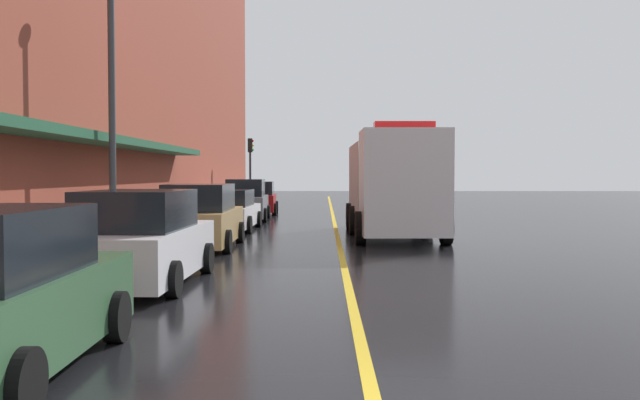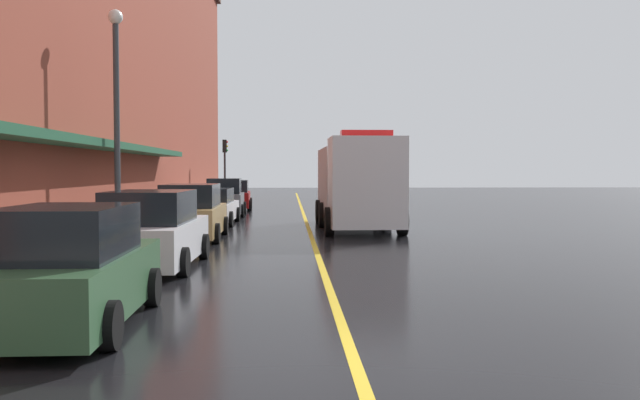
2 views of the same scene
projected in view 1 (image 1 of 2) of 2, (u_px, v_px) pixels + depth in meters
ground_plane at (334, 222)px, 30.12m from camera, size 112.00×112.00×0.00m
sidewalk_left at (193, 221)px, 30.15m from camera, size 2.40×70.00×0.15m
lane_center_stripe at (334, 222)px, 30.12m from camera, size 0.16×70.00×0.01m
brick_building_left at (1, 5)px, 28.85m from camera, size 14.38×64.00×18.40m
parked_car_1 at (141, 240)px, 13.13m from camera, size 2.22×4.84×1.80m
parked_car_2 at (201, 218)px, 19.62m from camera, size 2.11×4.81×1.82m
parked_car_3 at (228, 211)px, 25.77m from camera, size 2.21×4.91×1.53m
parked_car_4 at (246, 201)px, 31.22m from camera, size 2.08×4.41×1.88m
parked_car_5 at (258, 199)px, 36.27m from camera, size 2.14×4.30×1.72m
box_truck at (392, 185)px, 23.42m from camera, size 2.96×8.35×3.65m
parking_meter_0 at (178, 205)px, 23.14m from camera, size 0.14×0.18×1.33m
parking_meter_1 at (185, 204)px, 24.33m from camera, size 0.14×0.18×1.33m
street_lamp_left at (112, 85)px, 17.82m from camera, size 0.44×0.44×6.94m
traffic_light_near at (250, 158)px, 45.26m from camera, size 0.38×0.36×4.30m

